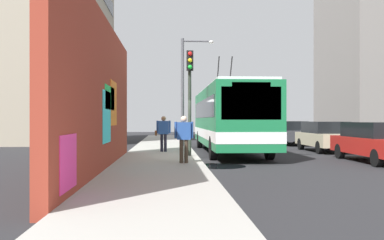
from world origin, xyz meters
TOP-DOWN VIEW (x-y plane):
  - ground_plane at (0.00, 0.00)m, footprint 80.00×80.00m
  - sidewalk_slab at (0.00, 1.60)m, footprint 48.00×3.20m
  - graffiti_wall at (-4.51, 3.35)m, footprint 12.98×0.32m
  - building_far_left at (13.48, 9.20)m, footprint 9.77×6.64m
  - building_far_right at (17.12, -17.00)m, footprint 9.83×8.54m
  - city_bus at (3.30, -1.80)m, footprint 11.82×2.67m
  - parked_car_red at (-1.75, -7.00)m, footprint 4.91×1.94m
  - parked_car_champagne at (3.82, -7.00)m, footprint 4.44×1.91m
  - parked_car_dark_gray at (10.13, -7.00)m, footprint 4.76×1.82m
  - parked_car_navy at (16.49, -7.00)m, footprint 4.94×1.81m
  - pedestrian_at_curb at (-3.07, 0.71)m, footprint 0.22×0.67m
  - pedestrian_midblock at (2.22, 1.49)m, footprint 0.23×0.75m
  - traffic_light at (-0.18, 0.35)m, footprint 0.49×0.28m
  - street_lamp at (6.12, 0.22)m, footprint 0.44×1.88m
  - curbside_puddle at (-2.83, -0.60)m, footprint 1.89×1.89m

SIDE VIEW (x-z plane):
  - ground_plane at x=0.00m, z-range 0.00..0.00m
  - curbside_puddle at x=-2.83m, z-range 0.00..0.00m
  - sidewalk_slab at x=0.00m, z-range 0.00..0.15m
  - parked_car_champagne at x=3.82m, z-range 0.04..1.62m
  - parked_car_dark_gray at x=10.13m, z-range 0.05..1.63m
  - parked_car_navy at x=16.49m, z-range 0.05..1.63m
  - parked_car_red at x=-1.75m, z-range 0.05..1.63m
  - pedestrian_at_curb at x=-3.07m, z-range 0.30..1.96m
  - pedestrian_midblock at x=2.22m, z-range 0.30..2.00m
  - city_bus at x=3.30m, z-range -0.71..4.37m
  - graffiti_wall at x=-4.51m, z-range 0.00..4.87m
  - traffic_light at x=-0.18m, z-range 0.91..5.36m
  - street_lamp at x=6.12m, z-range 0.65..6.82m
  - building_far_left at x=13.48m, z-range 0.00..14.21m
  - building_far_right at x=17.12m, z-range 0.00..20.89m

